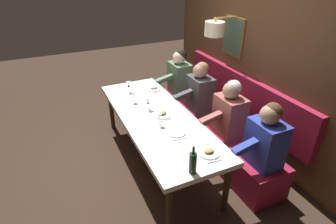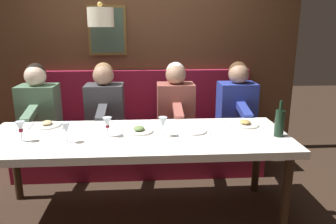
{
  "view_description": "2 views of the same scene",
  "coord_description": "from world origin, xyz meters",
  "px_view_note": "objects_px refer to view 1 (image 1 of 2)",
  "views": [
    {
      "loc": [
        -1.17,
        -2.89,
        2.54
      ],
      "look_at": [
        0.05,
        -0.26,
        0.92
      ],
      "focal_mm": 28.93,
      "sensor_mm": 36.0,
      "label": 1
    },
    {
      "loc": [
        -2.54,
        -0.09,
        1.62
      ],
      "look_at": [
        0.05,
        -0.26,
        0.92
      ],
      "focal_mm": 34.6,
      "sensor_mm": 36.0,
      "label": 2
    }
  ],
  "objects_px": {
    "dining_table": "(156,120)",
    "diner_nearest": "(266,137)",
    "diner_near": "(230,111)",
    "wine_glass_3": "(133,94)",
    "wine_glass_2": "(129,85)",
    "wine_bottle": "(193,163)",
    "wine_glass_0": "(159,116)",
    "diner_far": "(179,74)",
    "wine_glass_1": "(148,101)",
    "diner_middle": "(200,89)"
  },
  "relations": [
    {
      "from": "wine_glass_0",
      "to": "wine_glass_1",
      "type": "xyz_separation_m",
      "value": [
        0.02,
        0.45,
        -0.0
      ]
    },
    {
      "from": "dining_table",
      "to": "wine_glass_3",
      "type": "relative_size",
      "value": 15.31
    },
    {
      "from": "wine_glass_3",
      "to": "wine_glass_2",
      "type": "bearing_deg",
      "value": 82.13
    },
    {
      "from": "diner_near",
      "to": "wine_glass_3",
      "type": "relative_size",
      "value": 4.82
    },
    {
      "from": "dining_table",
      "to": "diner_nearest",
      "type": "bearing_deg",
      "value": -50.72
    },
    {
      "from": "wine_glass_0",
      "to": "wine_glass_3",
      "type": "bearing_deg",
      "value": 97.44
    },
    {
      "from": "diner_near",
      "to": "wine_glass_3",
      "type": "bearing_deg",
      "value": 137.71
    },
    {
      "from": "wine_glass_2",
      "to": "wine_bottle",
      "type": "distance_m",
      "value": 2.05
    },
    {
      "from": "diner_far",
      "to": "wine_glass_2",
      "type": "distance_m",
      "value": 0.99
    },
    {
      "from": "wine_glass_2",
      "to": "wine_glass_3",
      "type": "xyz_separation_m",
      "value": [
        -0.05,
        -0.36,
        0.0
      ]
    },
    {
      "from": "wine_glass_2",
      "to": "wine_glass_3",
      "type": "height_order",
      "value": "same"
    },
    {
      "from": "diner_far",
      "to": "wine_glass_1",
      "type": "xyz_separation_m",
      "value": [
        -0.91,
        -0.83,
        0.04
      ]
    },
    {
      "from": "dining_table",
      "to": "diner_nearest",
      "type": "relative_size",
      "value": 3.17
    },
    {
      "from": "diner_nearest",
      "to": "wine_glass_1",
      "type": "height_order",
      "value": "diner_nearest"
    },
    {
      "from": "diner_middle",
      "to": "wine_glass_2",
      "type": "distance_m",
      "value": 1.11
    },
    {
      "from": "diner_near",
      "to": "wine_bottle",
      "type": "bearing_deg",
      "value": -142.42
    },
    {
      "from": "diner_nearest",
      "to": "wine_bottle",
      "type": "distance_m",
      "value": 0.99
    },
    {
      "from": "dining_table",
      "to": "wine_glass_1",
      "type": "height_order",
      "value": "wine_glass_1"
    },
    {
      "from": "diner_nearest",
      "to": "diner_middle",
      "type": "bearing_deg",
      "value": 90.0
    },
    {
      "from": "diner_middle",
      "to": "wine_bottle",
      "type": "height_order",
      "value": "diner_middle"
    },
    {
      "from": "diner_near",
      "to": "diner_middle",
      "type": "relative_size",
      "value": 1.0
    },
    {
      "from": "wine_glass_1",
      "to": "wine_glass_3",
      "type": "height_order",
      "value": "same"
    },
    {
      "from": "diner_middle",
      "to": "wine_glass_3",
      "type": "relative_size",
      "value": 4.82
    },
    {
      "from": "diner_far",
      "to": "wine_glass_0",
      "type": "xyz_separation_m",
      "value": [
        -0.93,
        -1.28,
        0.04
      ]
    },
    {
      "from": "wine_glass_0",
      "to": "wine_glass_3",
      "type": "height_order",
      "value": "same"
    },
    {
      "from": "dining_table",
      "to": "wine_glass_0",
      "type": "relative_size",
      "value": 15.31
    },
    {
      "from": "dining_table",
      "to": "diner_near",
      "type": "xyz_separation_m",
      "value": [
        0.88,
        -0.4,
        0.14
      ]
    },
    {
      "from": "diner_middle",
      "to": "diner_far",
      "type": "distance_m",
      "value": 0.7
    },
    {
      "from": "diner_middle",
      "to": "wine_bottle",
      "type": "xyz_separation_m",
      "value": [
        -0.98,
        -1.52,
        0.04
      ]
    },
    {
      "from": "diner_near",
      "to": "wine_glass_3",
      "type": "distance_m",
      "value": 1.39
    },
    {
      "from": "diner_middle",
      "to": "wine_glass_2",
      "type": "xyz_separation_m",
      "value": [
        -0.97,
        0.53,
        0.04
      ]
    },
    {
      "from": "wine_glass_2",
      "to": "wine_glass_0",
      "type": "bearing_deg",
      "value": -87.51
    },
    {
      "from": "dining_table",
      "to": "diner_far",
      "type": "distance_m",
      "value": 1.39
    },
    {
      "from": "diner_nearest",
      "to": "diner_middle",
      "type": "relative_size",
      "value": 1.0
    },
    {
      "from": "diner_far",
      "to": "wine_glass_2",
      "type": "height_order",
      "value": "diner_far"
    },
    {
      "from": "wine_glass_0",
      "to": "wine_glass_1",
      "type": "distance_m",
      "value": 0.45
    },
    {
      "from": "diner_far",
      "to": "wine_glass_0",
      "type": "bearing_deg",
      "value": -125.96
    },
    {
      "from": "diner_far",
      "to": "wine_glass_1",
      "type": "height_order",
      "value": "diner_far"
    },
    {
      "from": "dining_table",
      "to": "diner_nearest",
      "type": "distance_m",
      "value": 1.4
    },
    {
      "from": "diner_far",
      "to": "wine_bottle",
      "type": "bearing_deg",
      "value": -113.91
    },
    {
      "from": "wine_glass_1",
      "to": "wine_glass_2",
      "type": "xyz_separation_m",
      "value": [
        -0.07,
        0.66,
        -0.0
      ]
    },
    {
      "from": "diner_near",
      "to": "wine_glass_2",
      "type": "distance_m",
      "value": 1.62
    },
    {
      "from": "wine_glass_2",
      "to": "wine_bottle",
      "type": "relative_size",
      "value": 0.55
    },
    {
      "from": "dining_table",
      "to": "diner_near",
      "type": "bearing_deg",
      "value": -24.25
    },
    {
      "from": "diner_far",
      "to": "wine_glass_2",
      "type": "xyz_separation_m",
      "value": [
        -0.97,
        -0.17,
        0.04
      ]
    },
    {
      "from": "dining_table",
      "to": "wine_bottle",
      "type": "xyz_separation_m",
      "value": [
        -0.1,
        -1.16,
        0.18
      ]
    },
    {
      "from": "diner_nearest",
      "to": "wine_glass_2",
      "type": "distance_m",
      "value": 2.2
    },
    {
      "from": "diner_nearest",
      "to": "diner_far",
      "type": "distance_m",
      "value": 2.14
    },
    {
      "from": "wine_glass_0",
      "to": "diner_nearest",
      "type": "bearing_deg",
      "value": -43.09
    },
    {
      "from": "diner_far",
      "to": "dining_table",
      "type": "bearing_deg",
      "value": -129.6
    }
  ]
}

